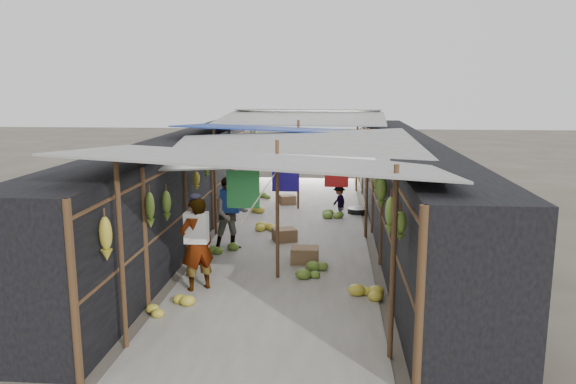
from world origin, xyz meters
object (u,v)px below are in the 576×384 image
(black_basin, at_px, (357,211))
(shopper_blue, at_px, (231,214))
(crate_near, at_px, (285,235))
(vendor_elderly, at_px, (197,244))
(vendor_seated, at_px, (339,202))

(black_basin, relative_size, shopper_blue, 0.34)
(black_basin, height_order, shopper_blue, shopper_blue)
(crate_near, relative_size, shopper_blue, 0.32)
(black_basin, height_order, vendor_elderly, vendor_elderly)
(vendor_elderly, height_order, shopper_blue, vendor_elderly)
(crate_near, bearing_deg, vendor_elderly, -131.52)
(shopper_blue, bearing_deg, vendor_seated, 31.63)
(crate_near, height_order, vendor_elderly, vendor_elderly)
(shopper_blue, xyz_separation_m, vendor_seated, (2.40, 3.14, -0.35))
(black_basin, bearing_deg, shopper_blue, -128.19)
(black_basin, relative_size, vendor_seated, 0.59)
(black_basin, relative_size, vendor_elderly, 0.32)
(vendor_seated, bearing_deg, crate_near, -51.89)
(crate_near, xyz_separation_m, black_basin, (1.79, 3.02, -0.07))
(black_basin, bearing_deg, crate_near, -120.64)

